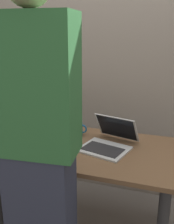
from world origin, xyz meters
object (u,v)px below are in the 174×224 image
coffee_mug (78,129)px  person_figure (38,150)px  laptop (109,141)px  beer_bottle_green (62,121)px  beer_bottle_dark (42,119)px

coffee_mug → person_figure: bearing=-85.3°
laptop → person_figure: (-0.21, -0.60, 0.17)m
person_figure → beer_bottle_green: bearing=105.0°
laptop → beer_bottle_green: 0.43m
beer_bottle_dark → laptop: bearing=-10.6°
laptop → coffee_mug: (-0.27, 0.13, 0.01)m
laptop → coffee_mug: 0.30m
laptop → person_figure: size_ratio=0.24×
beer_bottle_dark → beer_bottle_green: 0.15m
person_figure → coffee_mug: 0.74m
laptop → person_figure: 0.65m
coffee_mug → beer_bottle_dark: bearing=-175.4°
beer_bottle_dark → beer_bottle_green: size_ratio=1.04×
laptop → beer_bottle_dark: bearing=169.4°
laptop → beer_bottle_dark: size_ratio=1.58×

